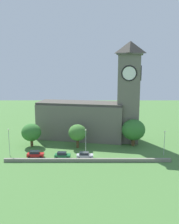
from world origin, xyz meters
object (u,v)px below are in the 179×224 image
car_green (63,155)px  tree_riverside_east (78,133)px  streetlamp_central (165,139)px  streetlamp_west_mid (86,138)px  church (95,112)px  streetlamp_west_end (9,138)px  tree_riverside_west (32,132)px  car_red (36,154)px  tree_churchyard (134,130)px  car_silver (85,155)px

car_green → tree_riverside_east: 10.48m
streetlamp_central → tree_riverside_east: size_ratio=0.96×
car_green → streetlamp_west_mid: (6.33, 2.53, 4.12)m
church → tree_riverside_east: (-5.44, -9.41, -4.69)m
streetlamp_west_end → tree_riverside_east: (18.80, 6.89, -0.32)m
streetlamp_west_end → tree_riverside_west: streetlamp_west_end is taller
streetlamp_west_end → streetlamp_central: size_ratio=1.10×
tree_riverside_east → streetlamp_west_mid: bearing=-68.2°
car_red → tree_riverside_east: 14.52m
car_green → tree_riverside_west: bearing=135.8°
tree_churchyard → church: bearing=148.6°
car_green → tree_riverside_east: (3.74, 8.99, 3.89)m
car_red → tree_riverside_east: size_ratio=0.63×
church → car_red: (-16.76, -17.66, -8.55)m
car_red → streetlamp_west_end: streetlamp_west_end is taller
streetlamp_central → tree_riverside_west: (-39.22, 7.99, -0.23)m
car_red → streetlamp_west_mid: bearing=7.3°
tree_churchyard → streetlamp_west_end: bearing=-166.2°
streetlamp_central → car_red: bearing=-177.2°
car_silver → tree_riverside_west: bearing=148.0°
car_red → tree_riverside_west: 10.85m
streetlamp_west_mid → tree_riverside_west: size_ratio=1.05×
streetlamp_west_mid → tree_riverside_west: 18.87m
tree_riverside_east → tree_churchyard: (17.49, 2.05, 0.38)m
streetlamp_central → tree_riverside_east: bearing=165.3°
church → streetlamp_west_end: size_ratio=4.64×
tree_riverside_west → car_silver: bearing=-32.0°
car_silver → streetlamp_west_mid: 4.88m
car_green → streetlamp_west_mid: bearing=21.7°
streetlamp_central → car_silver: bearing=-173.5°
car_silver → streetlamp_west_end: streetlamp_west_end is taller
church → tree_churchyard: (12.04, -7.36, -4.31)m
car_silver → car_red: bearing=176.6°
church → streetlamp_central: church is taller
car_red → car_green: size_ratio=1.06×
tree_churchyard → car_silver: bearing=-143.7°
car_silver → tree_riverside_east: size_ratio=0.62×
car_green → tree_riverside_west: 15.45m
streetlamp_central → tree_riverside_west: 40.02m
tree_riverside_east → car_silver: bearing=-75.5°
car_silver → tree_riverside_east: (-2.35, 9.06, 3.91)m
car_silver → streetlamp_west_end: 21.67m
car_green → streetlamp_west_mid: 7.96m
church → streetlamp_central: size_ratio=5.10×
car_green → car_silver: (6.09, -0.07, -0.01)m
car_red → car_green: car_red is taller
streetlamp_central → tree_churchyard: 11.19m
car_red → streetlamp_central: streetlamp_central is taller
church → streetlamp_west_end: (-24.24, -16.30, -4.37)m
streetlamp_central → tree_riverside_east: (-24.70, 6.50, 0.08)m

